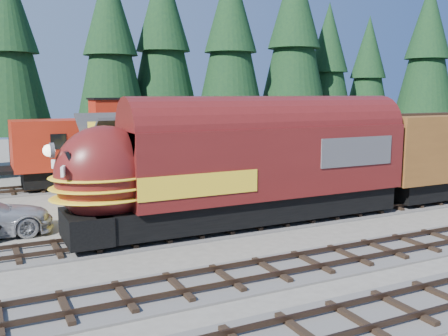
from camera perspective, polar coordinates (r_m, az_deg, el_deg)
name	(u,v)px	position (r m, az deg, el deg)	size (l,w,h in m)	color
ground	(295,249)	(21.33, 8.10, -9.11)	(120.00, 120.00, 0.00)	#6B665B
track_siding	(399,205)	(30.60, 19.40, -3.99)	(68.00, 3.20, 0.33)	#4C4947
track_spur	(9,193)	(35.31, -23.39, -2.59)	(32.00, 3.20, 0.33)	#4C4947
depot	(195,152)	(29.77, -3.29, 1.81)	(12.80, 7.00, 5.30)	gold
conifer_backdrop	(178,46)	(44.28, -5.24, 13.68)	(80.72, 22.93, 17.43)	black
locomotive	(236,171)	(23.68, 1.36, -0.37)	(17.64, 3.51, 4.80)	black
caboose	(97,146)	(35.67, -14.26, 2.40)	(10.94, 3.17, 5.69)	black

